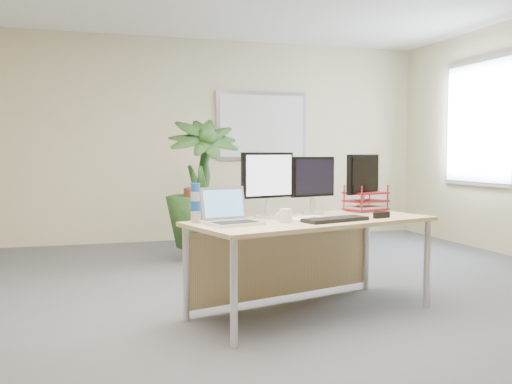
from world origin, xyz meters
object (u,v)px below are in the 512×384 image
object	(u,v)px
monitor_right	(313,181)
floor_plant	(202,192)
desk	(304,237)
laptop	(230,215)
monitor_left	(268,180)

from	to	relation	value
monitor_right	floor_plant	bearing A→B (deg)	104.74
desk	floor_plant	world-z (taller)	floor_plant
monitor_right	laptop	bearing A→B (deg)	-151.78
laptop	floor_plant	bearing A→B (deg)	83.22
floor_plant	laptop	xyz separation A→B (m)	(-0.28, -2.34, 0.01)
floor_plant	monitor_right	bearing A→B (deg)	-75.26
floor_plant	laptop	bearing A→B (deg)	-96.78
floor_plant	laptop	world-z (taller)	floor_plant
monitor_left	monitor_right	world-z (taller)	monitor_left
laptop	monitor_left	bearing A→B (deg)	37.26
monitor_right	laptop	distance (m)	0.91
desk	monitor_left	xyz separation A→B (m)	(-0.25, 0.09, 0.43)
desk	monitor_left	distance (m)	0.50
monitor_left	laptop	distance (m)	0.50
floor_plant	laptop	size ratio (longest dim) A/B	3.61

